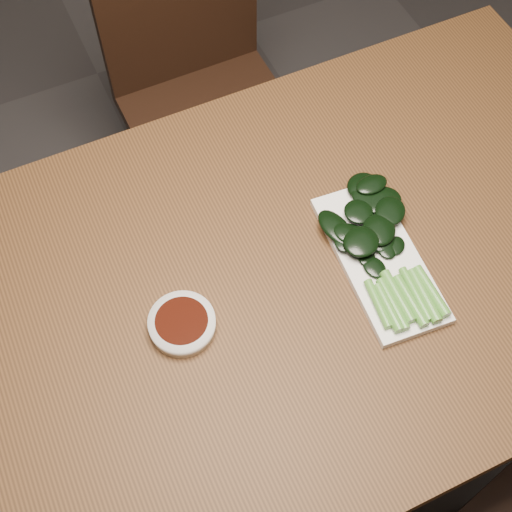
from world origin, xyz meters
The scene contains 6 objects.
ground centered at (0.00, 0.00, 0.00)m, with size 6.00×6.00×0.00m, color #312F2F.
table centered at (0.00, 0.00, 0.68)m, with size 1.40×0.80×0.75m.
chair_far centered at (0.14, 0.68, 0.49)m, with size 0.39×0.39×0.89m.
sauce_bowl centered at (-0.16, -0.02, 0.76)m, with size 0.10×0.10×0.03m.
serving_plate centered at (0.18, -0.04, 0.76)m, with size 0.15×0.30×0.01m.
gai_lan centered at (0.19, -0.02, 0.78)m, with size 0.16×0.31×0.03m.
Camera 1 is at (-0.25, -0.49, 1.77)m, focal length 50.00 mm.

